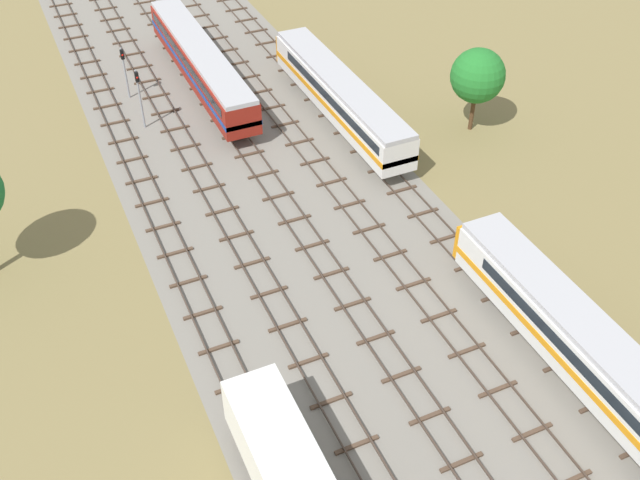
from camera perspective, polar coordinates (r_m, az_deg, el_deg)
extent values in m
plane|color=olive|center=(62.80, -7.57, 9.51)|extent=(480.00, 480.00, 0.00)
cube|color=gray|center=(62.80, -7.57, 9.52)|extent=(20.89, 176.00, 0.01)
cube|color=#47382D|center=(62.04, -15.99, 8.07)|extent=(0.07, 126.00, 0.15)
cube|color=#47382D|center=(62.19, -14.70, 8.40)|extent=(0.07, 126.00, 0.15)
cube|color=brown|center=(37.08, -3.28, -17.82)|extent=(2.40, 0.22, 0.14)
cube|color=brown|center=(38.69, -4.99, -14.36)|extent=(2.40, 0.22, 0.14)
cube|color=brown|center=(40.47, -6.50, -11.18)|extent=(2.40, 0.22, 0.14)
cube|color=brown|center=(42.37, -7.86, -8.27)|extent=(2.40, 0.22, 0.14)
cube|color=brown|center=(44.40, -9.08, -5.62)|extent=(2.40, 0.22, 0.14)
cube|color=brown|center=(46.54, -10.18, -3.20)|extent=(2.40, 0.22, 0.14)
cube|color=brown|center=(48.77, -11.18, -0.99)|extent=(2.40, 0.22, 0.14)
cube|color=brown|center=(51.07, -12.09, 1.02)|extent=(2.40, 0.22, 0.14)
cube|color=brown|center=(53.45, -12.92, 2.85)|extent=(2.40, 0.22, 0.14)
cube|color=brown|center=(55.88, -13.68, 4.52)|extent=(2.40, 0.22, 0.14)
cube|color=brown|center=(58.37, -14.37, 6.06)|extent=(2.40, 0.22, 0.14)
cube|color=brown|center=(60.90, -15.02, 7.46)|extent=(2.40, 0.22, 0.14)
cube|color=brown|center=(63.48, -15.62, 8.75)|extent=(2.40, 0.22, 0.14)
cube|color=brown|center=(66.09, -16.17, 9.94)|extent=(2.40, 0.22, 0.14)
cube|color=brown|center=(68.73, -16.68, 11.04)|extent=(2.40, 0.22, 0.14)
cube|color=brown|center=(71.40, -17.16, 12.05)|extent=(2.40, 0.22, 0.14)
cube|color=brown|center=(74.09, -17.61, 12.99)|extent=(2.40, 0.22, 0.14)
cube|color=brown|center=(76.81, -18.03, 13.87)|extent=(2.40, 0.22, 0.14)
cube|color=brown|center=(79.55, -18.43, 14.68)|extent=(2.40, 0.22, 0.14)
cube|color=brown|center=(82.31, -18.80, 15.44)|extent=(2.40, 0.22, 0.14)
cube|color=brown|center=(85.08, -19.14, 16.15)|extent=(2.40, 0.22, 0.14)
cube|color=brown|center=(87.87, -19.47, 16.81)|extent=(2.40, 0.22, 0.14)
cube|color=#47382D|center=(62.57, -12.22, 9.03)|extent=(0.07, 126.00, 0.15)
cube|color=#47382D|center=(62.81, -10.95, 9.35)|extent=(0.07, 126.00, 0.15)
cube|color=brown|center=(38.03, 2.86, -15.60)|extent=(2.40, 0.22, 0.14)
cube|color=brown|center=(39.61, 0.87, -12.36)|extent=(2.40, 0.22, 0.14)
cube|color=brown|center=(41.34, -0.92, -9.37)|extent=(2.40, 0.22, 0.14)
cube|color=brown|center=(43.21, -2.52, -6.62)|extent=(2.40, 0.22, 0.14)
cube|color=brown|center=(45.20, -3.98, -4.09)|extent=(2.40, 0.22, 0.14)
cube|color=brown|center=(47.30, -5.30, -1.79)|extent=(2.40, 0.22, 0.14)
cube|color=brown|center=(49.49, -6.51, 0.32)|extent=(2.40, 0.22, 0.14)
cube|color=brown|center=(51.76, -7.61, 2.24)|extent=(2.40, 0.22, 0.14)
cube|color=brown|center=(54.11, -8.62, 4.00)|extent=(2.40, 0.22, 0.14)
cube|color=brown|center=(56.51, -9.54, 5.61)|extent=(2.40, 0.22, 0.14)
cube|color=brown|center=(58.98, -10.40, 7.09)|extent=(2.40, 0.22, 0.14)
cube|color=brown|center=(61.48, -11.19, 8.44)|extent=(2.40, 0.22, 0.14)
cube|color=brown|center=(64.03, -11.92, 9.69)|extent=(2.40, 0.22, 0.14)
cube|color=brown|center=(66.62, -12.61, 10.84)|extent=(2.40, 0.22, 0.14)
cube|color=brown|center=(69.24, -13.24, 11.90)|extent=(2.40, 0.22, 0.14)
cube|color=brown|center=(71.90, -13.83, 12.88)|extent=(2.40, 0.22, 0.14)
cube|color=brown|center=(74.57, -14.39, 13.79)|extent=(2.40, 0.22, 0.14)
cube|color=brown|center=(77.27, -14.91, 14.64)|extent=(2.40, 0.22, 0.14)
cube|color=brown|center=(80.00, -15.40, 15.43)|extent=(2.40, 0.22, 0.14)
cube|color=brown|center=(82.74, -15.86, 16.16)|extent=(2.40, 0.22, 0.14)
cube|color=brown|center=(85.50, -16.29, 16.85)|extent=(2.40, 0.22, 0.14)
cube|color=#47382D|center=(63.37, -8.50, 9.94)|extent=(0.07, 126.00, 0.15)
cube|color=#47382D|center=(63.70, -7.26, 10.23)|extent=(0.07, 126.00, 0.15)
cube|color=brown|center=(38.07, 10.92, -16.58)|extent=(2.40, 0.22, 0.14)
cube|color=brown|center=(39.41, 8.51, -13.37)|extent=(2.40, 0.22, 0.14)
cube|color=brown|center=(40.93, 6.32, -10.36)|extent=(2.40, 0.22, 0.14)
cube|color=brown|center=(42.61, 4.34, -7.57)|extent=(2.40, 0.22, 0.14)
cube|color=brown|center=(44.43, 2.53, -4.98)|extent=(2.40, 0.22, 0.14)
cube|color=brown|center=(46.37, 0.89, -2.61)|extent=(2.40, 0.22, 0.14)
cube|color=brown|center=(48.42, -0.62, -0.43)|extent=(2.40, 0.22, 0.14)
cube|color=brown|center=(50.56, -2.00, 1.58)|extent=(2.40, 0.22, 0.14)
cube|color=brown|center=(52.79, -3.26, 3.41)|extent=(2.40, 0.22, 0.14)
cube|color=brown|center=(55.09, -4.43, 5.09)|extent=(2.40, 0.22, 0.14)
cube|color=brown|center=(57.45, -5.51, 6.64)|extent=(2.40, 0.22, 0.14)
cube|color=brown|center=(59.88, -6.51, 8.06)|extent=(2.40, 0.22, 0.14)
cube|color=brown|center=(62.35, -7.43, 9.36)|extent=(2.40, 0.22, 0.14)
cube|color=brown|center=(64.86, -8.29, 10.56)|extent=(2.40, 0.22, 0.14)
cube|color=brown|center=(67.42, -9.09, 11.67)|extent=(2.40, 0.22, 0.14)
cube|color=brown|center=(70.01, -9.84, 12.70)|extent=(2.40, 0.22, 0.14)
cube|color=brown|center=(72.64, -10.54, 13.65)|extent=(2.40, 0.22, 0.14)
cube|color=brown|center=(75.29, -11.20, 14.53)|extent=(2.40, 0.22, 0.14)
cube|color=brown|center=(77.96, -11.81, 15.35)|extent=(2.40, 0.22, 0.14)
cube|color=brown|center=(80.66, -12.39, 16.12)|extent=(2.40, 0.22, 0.14)
cube|color=brown|center=(83.38, -12.94, 16.83)|extent=(2.40, 0.22, 0.14)
cube|color=brown|center=(86.12, -13.45, 17.50)|extent=(2.40, 0.22, 0.14)
cube|color=#47382D|center=(64.44, -4.88, 10.78)|extent=(0.07, 126.00, 0.15)
cube|color=#47382D|center=(64.86, -3.67, 11.05)|extent=(0.07, 126.00, 0.15)
cube|color=brown|center=(38.80, 18.89, -17.23)|extent=(2.40, 0.22, 0.14)
cube|color=brown|center=(39.90, 16.14, -14.14)|extent=(2.40, 0.22, 0.14)
cube|color=brown|center=(41.18, 13.63, -11.19)|extent=(2.40, 0.22, 0.14)
cube|color=brown|center=(42.64, 11.32, -8.42)|extent=(2.40, 0.22, 0.14)
cube|color=brown|center=(44.25, 9.20, -5.83)|extent=(2.40, 0.22, 0.14)
cube|color=brown|center=(46.01, 7.26, -3.42)|extent=(2.40, 0.22, 0.14)
cube|color=brown|center=(47.88, 5.47, -1.19)|extent=(2.40, 0.22, 0.14)
cube|color=brown|center=(49.87, 3.82, 0.87)|extent=(2.40, 0.22, 0.14)
cube|color=brown|center=(51.95, 2.30, 2.77)|extent=(2.40, 0.22, 0.14)
cube|color=brown|center=(54.12, 0.90, 4.51)|extent=(2.40, 0.22, 0.14)
cube|color=brown|center=(56.37, -0.40, 6.12)|extent=(2.40, 0.22, 0.14)
cube|color=brown|center=(58.68, -1.61, 7.60)|extent=(2.40, 0.22, 0.14)
cube|color=brown|center=(61.06, -2.73, 8.96)|extent=(2.40, 0.22, 0.14)
cube|color=brown|center=(63.48, -3.77, 10.22)|extent=(2.40, 0.22, 0.14)
cube|color=brown|center=(65.96, -4.75, 11.38)|extent=(2.40, 0.22, 0.14)
cube|color=brown|center=(68.47, -5.66, 12.45)|extent=(2.40, 0.22, 0.14)
cube|color=brown|center=(71.02, -6.51, 13.44)|extent=(2.40, 0.22, 0.14)
cube|color=brown|center=(73.61, -7.30, 14.36)|extent=(2.40, 0.22, 0.14)
cube|color=brown|center=(76.23, -8.05, 15.22)|extent=(2.40, 0.22, 0.14)
cube|color=brown|center=(78.87, -8.76, 16.02)|extent=(2.40, 0.22, 0.14)
cube|color=brown|center=(81.54, -9.42, 16.76)|extent=(2.40, 0.22, 0.14)
cube|color=brown|center=(84.23, -10.05, 17.45)|extent=(2.40, 0.22, 0.14)
cube|color=#47382D|center=(65.76, -1.37, 11.56)|extent=(0.07, 126.00, 0.15)
cube|color=#47382D|center=(66.26, -0.20, 11.80)|extent=(0.07, 126.00, 0.15)
cube|color=brown|center=(41.04, 23.52, -14.65)|extent=(2.40, 0.22, 0.14)
cube|color=brown|center=(42.08, 20.77, -11.83)|extent=(2.40, 0.22, 0.14)
cube|color=brown|center=(43.30, 18.22, -9.14)|extent=(2.40, 0.22, 0.14)
cube|color=brown|center=(44.68, 15.85, -6.59)|extent=(2.40, 0.22, 0.14)
cube|color=brown|center=(46.23, 13.66, -4.19)|extent=(2.40, 0.22, 0.14)
cube|color=brown|center=(47.91, 11.62, -1.94)|extent=(2.40, 0.22, 0.14)
cube|color=brown|center=(49.71, 9.74, 0.14)|extent=(2.40, 0.22, 0.14)
cube|color=brown|center=(51.63, 7.99, 2.08)|extent=(2.40, 0.22, 0.14)
cube|color=brown|center=(53.64, 6.36, 3.88)|extent=(2.40, 0.22, 0.14)
cube|color=brown|center=(55.75, 4.85, 5.53)|extent=(2.40, 0.22, 0.14)
cube|color=brown|center=(57.93, 3.44, 7.07)|extent=(2.40, 0.22, 0.14)
cube|color=brown|center=(60.18, 2.13, 8.48)|extent=(2.40, 0.22, 0.14)
cube|color=brown|center=(62.50, 0.91, 9.79)|extent=(2.40, 0.22, 0.14)
cube|color=brown|center=(64.87, -0.24, 11.00)|extent=(2.40, 0.22, 0.14)
cube|color=brown|center=(67.29, -1.31, 12.12)|extent=(2.40, 0.22, 0.14)
cube|color=brown|center=(69.76, -2.31, 13.16)|extent=(2.40, 0.22, 0.14)
cube|color=brown|center=(72.27, -3.26, 14.12)|extent=(2.40, 0.22, 0.14)
cube|color=brown|center=(74.81, -4.14, 15.01)|extent=(2.40, 0.22, 0.14)
cube|color=brown|center=(77.39, -4.98, 15.84)|extent=(2.40, 0.22, 0.14)
cube|color=brown|center=(80.00, -5.76, 16.62)|extent=(2.40, 0.22, 0.14)
cube|color=brown|center=(82.63, -6.51, 17.34)|extent=(2.40, 0.22, 0.14)
cube|color=brown|center=(85.29, -7.21, 18.02)|extent=(2.40, 0.22, 0.14)
cylinder|color=black|center=(36.64, -4.64, -17.21)|extent=(0.13, 0.80, 0.80)
cylinder|color=black|center=(36.89, -2.47, -16.47)|extent=(0.13, 0.80, 0.80)
cylinder|color=black|center=(37.62, -5.65, -15.08)|extent=(0.13, 0.80, 0.80)
cylinder|color=black|center=(37.86, -3.54, -14.39)|extent=(0.13, 0.80, 0.80)
cube|color=black|center=(37.24, -4.08, -15.78)|extent=(1.68, 2.20, 0.24)
cube|color=white|center=(41.10, 19.90, -8.05)|extent=(2.90, 20.00, 2.60)
cube|color=orange|center=(41.28, 19.83, -8.30)|extent=(2.96, 20.00, 0.44)
cube|color=black|center=(40.22, 21.01, -8.35)|extent=(2.96, 16.80, 0.70)
cube|color=#B7B7BC|center=(40.07, 20.37, -6.62)|extent=(2.67, 20.00, 0.36)
cube|color=orange|center=(46.52, 11.94, 0.15)|extent=(2.67, 0.50, 2.34)
cylinder|color=black|center=(44.85, 13.83, -4.74)|extent=(0.13, 0.84, 0.84)
cylinder|color=black|center=(45.59, 15.29, -4.19)|extent=(0.13, 0.84, 0.84)
cylinder|color=black|center=(45.83, 12.54, -3.32)|extent=(0.13, 0.84, 0.84)
cylinder|color=black|center=(46.55, 14.00, -2.80)|extent=(0.13, 0.84, 0.84)
cube|color=black|center=(45.69, 13.91, -3.76)|extent=(1.68, 2.20, 0.24)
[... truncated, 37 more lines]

